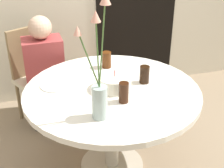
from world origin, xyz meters
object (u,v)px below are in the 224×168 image
(chair_left_flank, at_px, (36,71))
(drink_glass_1, at_px, (124,93))
(birthday_cake, at_px, (114,83))
(flower_vase, at_px, (99,86))
(drink_glass_2, at_px, (144,75))
(side_plate, at_px, (56,85))
(person_boy, at_px, (45,77))
(drink_glass_0, at_px, (107,60))

(chair_left_flank, distance_m, drink_glass_1, 1.23)
(birthday_cake, distance_m, flower_vase, 0.41)
(birthday_cake, height_order, drink_glass_2, birthday_cake)
(chair_left_flank, distance_m, side_plate, 0.78)
(person_boy, bearing_deg, drink_glass_2, -48.86)
(chair_left_flank, bearing_deg, flower_vase, -104.01)
(drink_glass_1, xyz_separation_m, drink_glass_2, (0.23, 0.21, -0.01))
(person_boy, bearing_deg, chair_left_flank, 117.19)
(flower_vase, xyz_separation_m, drink_glass_2, (0.43, 0.35, -0.16))
(side_plate, height_order, drink_glass_0, drink_glass_0)
(side_plate, distance_m, drink_glass_1, 0.53)
(side_plate, xyz_separation_m, drink_glass_1, (0.39, -0.35, 0.06))
(side_plate, bearing_deg, drink_glass_2, -12.66)
(birthday_cake, distance_m, drink_glass_2, 0.24)
(side_plate, height_order, person_boy, person_boy)
(drink_glass_1, bearing_deg, person_boy, 113.51)
(drink_glass_0, xyz_separation_m, drink_glass_1, (-0.05, -0.55, 0.01))
(drink_glass_1, height_order, drink_glass_2, drink_glass_1)
(drink_glass_0, bearing_deg, drink_glass_2, -60.98)
(chair_left_flank, relative_size, flower_vase, 1.18)
(birthday_cake, xyz_separation_m, flower_vase, (-0.19, -0.32, 0.17))
(birthday_cake, bearing_deg, flower_vase, -121.09)
(flower_vase, bearing_deg, drink_glass_1, 35.09)
(chair_left_flank, height_order, drink_glass_1, chair_left_flank)
(birthday_cake, relative_size, side_plate, 1.09)
(flower_vase, distance_m, side_plate, 0.57)
(flower_vase, relative_size, side_plate, 3.50)
(side_plate, distance_m, person_boy, 0.64)
(chair_left_flank, relative_size, drink_glass_0, 6.95)
(birthday_cake, distance_m, drink_glass_0, 0.37)
(drink_glass_0, bearing_deg, flower_vase, -109.53)
(drink_glass_0, height_order, drink_glass_2, drink_glass_0)
(flower_vase, xyz_separation_m, person_boy, (-0.22, 1.10, -0.43))
(side_plate, xyz_separation_m, person_boy, (-0.02, 0.60, -0.22))
(drink_glass_0, relative_size, drink_glass_2, 1.01)
(chair_left_flank, relative_size, side_plate, 4.13)
(birthday_cake, bearing_deg, drink_glass_1, -88.60)
(drink_glass_2, bearing_deg, flower_vase, -140.62)
(chair_left_flank, distance_m, drink_glass_0, 0.81)
(side_plate, bearing_deg, person_boy, 92.29)
(side_plate, relative_size, drink_glass_2, 1.70)
(birthday_cake, height_order, drink_glass_1, birthday_cake)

